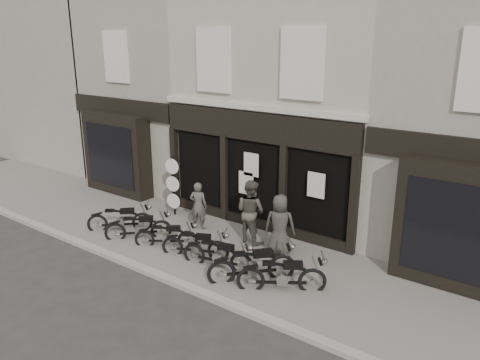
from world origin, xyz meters
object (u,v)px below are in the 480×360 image
Objects in this scene: motorcycle_4 at (218,257)px; man_centre at (251,211)px; motorcycle_0 at (121,221)px; motorcycle_3 at (196,247)px; advert_sign_post at (173,188)px; motorcycle_1 at (139,229)px; motorcycle_5 at (253,268)px; motorcycle_2 at (167,238)px; man_left at (198,206)px; man_right at (280,225)px; motorcycle_6 at (283,278)px.

motorcycle_4 is 2.01m from man_centre.
motorcycle_3 is (3.24, 0.01, -0.02)m from motorcycle_0.
motorcycle_1 is at bearing -86.31° from advert_sign_post.
advert_sign_post is at bearing 108.70° from motorcycle_5.
motorcycle_5 is at bearing -37.43° from motorcycle_2.
motorcycle_0 is 5.33m from motorcycle_5.
man_left is 1.58m from advert_sign_post.
man_centre reaches higher than motorcycle_0.
motorcycle_2 is at bearing 70.52° from man_left.
motorcycle_3 is at bearing 15.78° from man_right.
man_left is (1.99, 1.55, 0.51)m from motorcycle_0.
motorcycle_1 is 0.88× the size of motorcycle_3.
man_left reaches higher than motorcycle_5.
motorcycle_5 is (2.09, -0.17, 0.06)m from motorcycle_3.
motorcycle_6 is at bearing -36.77° from motorcycle_2.
motorcycle_2 is at bearing -41.07° from motorcycle_1.
motorcycle_0 is 3.24m from motorcycle_3.
motorcycle_3 is at bearing -33.90° from motorcycle_2.
man_left reaches higher than motorcycle_4.
motorcycle_1 is 2.00m from man_left.
man_left is at bearing 105.38° from motorcycle_5.
man_left is at bearing -25.77° from advert_sign_post.
motorcycle_2 is 0.85× the size of man_centre.
motorcycle_0 is 1.00× the size of motorcycle_2.
advert_sign_post is at bearing -38.84° from man_left.
man_left is (-3.34, 1.71, 0.47)m from motorcycle_5.
man_right is (0.92, 1.65, 0.62)m from motorcycle_4.
man_centre is at bearing -14.25° from advert_sign_post.
man_left is at bearing -5.49° from motorcycle_0.
advert_sign_post is (-4.62, 0.47, 0.07)m from man_right.
man_right reaches higher than motorcycle_2.
motorcycle_6 is (6.22, -0.15, 0.03)m from motorcycle_0.
motorcycle_0 is 5.35m from man_right.
motorcycle_2 is 3.43m from man_right.
man_left is (-4.22, 1.70, 0.48)m from motorcycle_6.
motorcycle_0 is at bearing 145.21° from motorcycle_2.
motorcycle_5 is at bearing 129.91° from man_left.
motorcycle_6 reaches higher than motorcycle_0.
motorcycle_2 is 3.25m from motorcycle_5.
motorcycle_4 is (0.94, -0.16, 0.02)m from motorcycle_3.
motorcycle_5 is (3.24, -0.15, 0.08)m from motorcycle_2.
motorcycle_1 is 0.87× the size of motorcycle_5.
motorcycle_1 is 0.80× the size of motorcycle_4.
motorcycle_5 reaches higher than motorcycle_4.
motorcycle_4 is 2.04m from motorcycle_6.
motorcycle_6 is at bearing 100.98° from man_right.
motorcycle_6 is at bearing -46.51° from motorcycle_1.
man_left is at bearing 123.95° from motorcycle_6.
man_left is 0.71× the size of advert_sign_post.
advert_sign_post reaches higher than motorcycle_4.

